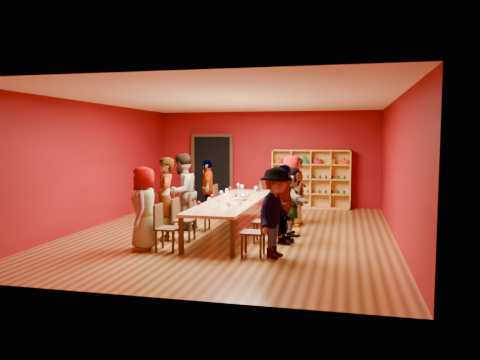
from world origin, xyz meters
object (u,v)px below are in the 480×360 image
object	(u,v)px
person_right_1	(284,204)
person_left_1	(165,199)
chair_person_left_0	(164,225)
chair_person_right_0	(257,229)
chair_person_right_3	(281,205)
spittoon_bowl	(241,197)
wine_bottle	(260,187)
person_left_2	(182,192)
person_left_4	(208,188)
person_left_0	(144,208)
person_right_2	(291,201)
chair_person_left_1	(180,217)
person_right_3	(292,191)
chair_person_right_1	(268,219)
person_right_4	(298,190)
person_right_0	(276,212)
chair_person_left_2	(197,209)
shelving_unit	(311,176)
chair_person_right_4	(284,203)
tasting_table	(234,202)
chair_person_right_2	(274,212)
chair_person_left_4	(219,199)

from	to	relation	value
person_right_1	person_left_1	bearing A→B (deg)	106.66
chair_person_left_0	person_right_1	size ratio (longest dim) A/B	0.55
chair_person_right_0	chair_person_right_3	bearing A→B (deg)	90.00
person_right_1	spittoon_bowl	world-z (taller)	person_right_1
chair_person_right_3	wine_bottle	size ratio (longest dim) A/B	2.83
person_left_2	person_left_4	world-z (taller)	person_left_2
person_left_0	person_right_2	size ratio (longest dim) A/B	1.06
person_left_0	spittoon_bowl	world-z (taller)	person_left_0
chair_person_left_1	person_left_2	world-z (taller)	person_left_2
chair_person_right_3	person_right_3	bearing A→B (deg)	0.00
person_left_4	person_left_1	bearing A→B (deg)	-15.39
person_left_0	person_left_1	size ratio (longest dim) A/B	0.92
person_left_4	chair_person_left_1	bearing A→B (deg)	-9.12
chair_person_right_0	person_right_3	size ratio (longest dim) A/B	0.51
chair_person_right_1	person_right_4	xyz separation A→B (m)	(0.37, 2.48, 0.34)
person_left_2	wine_bottle	xyz separation A→B (m)	(1.54, 1.76, -0.03)
person_right_3	wine_bottle	size ratio (longest dim) A/B	5.50
person_left_2	person_right_0	xyz separation A→B (m)	(2.52, -2.04, -0.08)
chair_person_left_0	person_right_2	bearing A→B (deg)	42.24
chair_person_left_0	person_left_4	size ratio (longest dim) A/B	0.57
person_left_1	chair_person_right_0	size ratio (longest dim) A/B	1.96
person_right_0	person_right_1	distance (m)	1.14
chair_person_left_2	shelving_unit	bearing A→B (deg)	61.63
person_right_1	chair_person_right_4	distance (m)	2.52
chair_person_left_1	chair_person_left_2	size ratio (longest dim) A/B	1.00
shelving_unit	person_left_1	size ratio (longest dim) A/B	1.38
tasting_table	person_left_1	xyz separation A→B (m)	(-1.25, -1.06, 0.17)
person_right_1	chair_person_right_4	xyz separation A→B (m)	(-0.32, 2.48, -0.31)
chair_person_right_2	person_right_4	world-z (taller)	person_right_4
tasting_table	chair_person_right_2	distance (m)	0.93
chair_person_right_2	chair_person_right_4	size ratio (longest dim) A/B	1.00
person_right_3	person_right_4	xyz separation A→B (m)	(0.12, 0.48, -0.03)
chair_person_right_2	chair_person_right_0	bearing A→B (deg)	-90.00
person_right_1	chair_person_right_0	bearing A→B (deg)	176.08
chair_person_left_1	person_left_4	distance (m)	3.09
chair_person_right_2	spittoon_bowl	size ratio (longest dim) A/B	2.70
chair_person_right_0	person_right_1	bearing A→B (deg)	74.29
person_left_1	wine_bottle	bearing A→B (deg)	130.06
tasting_table	person_right_3	size ratio (longest dim) A/B	2.60
person_right_2	chair_person_left_1	bearing A→B (deg)	97.12
person_right_3	person_left_2	bearing A→B (deg)	118.20
chair_person_left_4	person_left_4	bearing A→B (deg)	180.00
person_left_2	chair_person_right_4	world-z (taller)	person_left_2
tasting_table	spittoon_bowl	xyz separation A→B (m)	(0.15, 0.01, 0.13)
tasting_table	chair_person_right_3	bearing A→B (deg)	51.56
person_right_2	person_right_4	xyz separation A→B (m)	(-0.01, 1.61, 0.07)
chair_person_left_0	chair_person_right_3	world-z (taller)	same
spittoon_bowl	person_right_4	bearing A→B (deg)	55.16
tasting_table	wine_bottle	distance (m)	1.84
chair_person_left_0	chair_person_left_4	distance (m)	3.98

